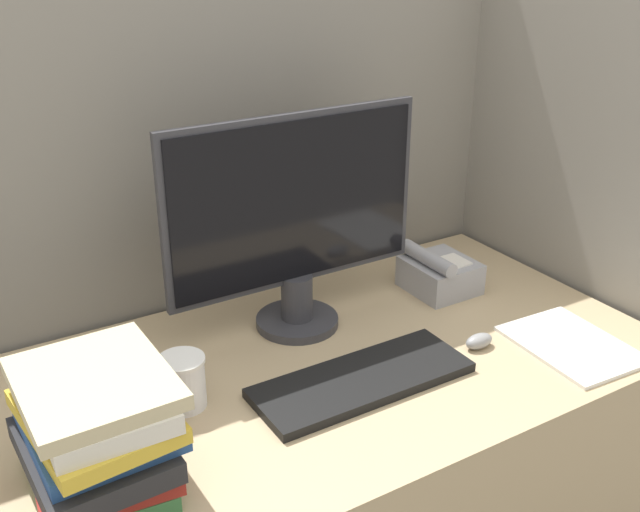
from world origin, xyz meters
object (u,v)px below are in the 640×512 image
(keyboard, at_px, (362,380))
(mouse, at_px, (479,341))
(desk_telephone, at_px, (439,273))
(monitor, at_px, (295,223))
(book_stack, at_px, (97,431))
(coffee_cup, at_px, (183,382))

(keyboard, xyz_separation_m, mouse, (0.30, -0.02, 0.01))
(desk_telephone, bearing_deg, keyboard, -148.12)
(monitor, xyz_separation_m, book_stack, (-0.54, -0.30, -0.14))
(coffee_cup, bearing_deg, keyboard, -19.57)
(monitor, distance_m, coffee_cup, 0.43)
(monitor, height_order, mouse, monitor)
(keyboard, xyz_separation_m, coffee_cup, (-0.33, 0.12, 0.04))
(monitor, height_order, desk_telephone, monitor)
(keyboard, height_order, desk_telephone, desk_telephone)
(keyboard, xyz_separation_m, book_stack, (-0.53, -0.02, 0.10))
(book_stack, bearing_deg, keyboard, 2.63)
(keyboard, relative_size, mouse, 6.59)
(monitor, height_order, book_stack, monitor)
(keyboard, relative_size, coffee_cup, 4.29)
(monitor, relative_size, coffee_cup, 5.72)
(monitor, xyz_separation_m, coffee_cup, (-0.34, -0.16, -0.20))
(monitor, distance_m, book_stack, 0.63)
(monitor, distance_m, mouse, 0.48)
(monitor, distance_m, keyboard, 0.37)
(monitor, xyz_separation_m, keyboard, (-0.01, -0.28, -0.24))
(mouse, height_order, book_stack, book_stack)
(coffee_cup, xyz_separation_m, desk_telephone, (0.73, 0.13, -0.01))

